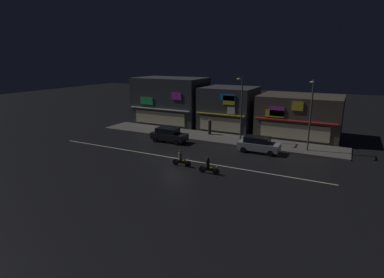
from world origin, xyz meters
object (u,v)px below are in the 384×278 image
object	(u,v)px
streetlamp_west	(241,104)
traffic_cone	(241,147)
streetlamp_mid	(311,110)
motorcycle_following	(181,160)
parked_car_near_kerb	(169,135)
motorcycle_lead	(209,167)
pedestrian_on_sidewalk	(210,127)
parked_car_trailing	(258,144)

from	to	relation	value
streetlamp_west	traffic_cone	distance (m)	5.24
streetlamp_mid	motorcycle_following	size ratio (longest dim) A/B	3.92
parked_car_near_kerb	traffic_cone	size ratio (longest dim) A/B	7.82
traffic_cone	motorcycle_following	bearing A→B (deg)	-111.99
motorcycle_lead	parked_car_near_kerb	bearing A→B (deg)	-37.09
motorcycle_lead	motorcycle_following	bearing A→B (deg)	-7.17
motorcycle_following	traffic_cone	world-z (taller)	motorcycle_following
motorcycle_following	pedestrian_on_sidewalk	bearing A→B (deg)	-84.40
streetlamp_mid	parked_car_near_kerb	world-z (taller)	streetlamp_mid
streetlamp_west	parked_car_trailing	bearing A→B (deg)	-44.60
streetlamp_mid	parked_car_trailing	distance (m)	6.34
parked_car_near_kerb	motorcycle_following	bearing A→B (deg)	-51.24
pedestrian_on_sidewalk	parked_car_trailing	xyz separation A→B (m)	(7.59, -4.44, -0.19)
pedestrian_on_sidewalk	motorcycle_following	xyz separation A→B (m)	(2.48, -12.00, -0.42)
motorcycle_lead	parked_car_trailing	bearing A→B (deg)	-100.21
streetlamp_mid	parked_car_near_kerb	distance (m)	15.94
parked_car_near_kerb	traffic_cone	distance (m)	8.70
pedestrian_on_sidewalk	traffic_cone	size ratio (longest dim) A/B	3.60
traffic_cone	motorcycle_lead	bearing A→B (deg)	-90.65
pedestrian_on_sidewalk	parked_car_trailing	bearing A→B (deg)	-35.46
motorcycle_lead	pedestrian_on_sidewalk	bearing A→B (deg)	-62.30
parked_car_near_kerb	traffic_cone	xyz separation A→B (m)	(8.63, 0.90, -0.59)
motorcycle_following	traffic_cone	size ratio (longest dim) A/B	3.45
streetlamp_mid	parked_car_near_kerb	xyz separation A→B (m)	(-15.21, -3.11, -3.64)
parked_car_trailing	traffic_cone	distance (m)	2.07
parked_car_trailing	streetlamp_west	bearing A→B (deg)	-44.60
streetlamp_mid	streetlamp_west	bearing A→B (deg)	175.23
motorcycle_following	traffic_cone	distance (m)	8.37
streetlamp_mid	motorcycle_following	distance (m)	14.44
traffic_cone	parked_car_near_kerb	bearing A→B (deg)	-174.02
motorcycle_lead	streetlamp_west	bearing A→B (deg)	-80.77
traffic_cone	streetlamp_west	bearing A→B (deg)	111.35
streetlamp_west	traffic_cone	world-z (taller)	streetlamp_west
pedestrian_on_sidewalk	parked_car_near_kerb	xyz separation A→B (m)	(-3.02, -5.14, -0.19)
pedestrian_on_sidewalk	parked_car_near_kerb	distance (m)	5.97
parked_car_near_kerb	parked_car_trailing	size ratio (longest dim) A/B	1.00
pedestrian_on_sidewalk	motorcycle_following	distance (m)	12.26
parked_car_trailing	traffic_cone	xyz separation A→B (m)	(-1.98, 0.20, -0.59)
streetlamp_mid	motorcycle_lead	bearing A→B (deg)	-122.26
motorcycle_following	traffic_cone	bearing A→B (deg)	-118.09
streetlamp_west	streetlamp_mid	bearing A→B (deg)	-4.77
streetlamp_west	traffic_cone	bearing A→B (deg)	-68.65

